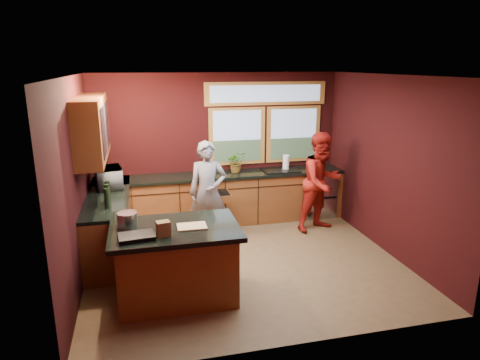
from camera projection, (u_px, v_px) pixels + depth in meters
name	position (u px, v px, depth m)	size (l,w,h in m)	color
floor	(245.00, 262.00, 6.36)	(4.50, 4.50, 0.00)	brown
room_shell	(199.00, 140.00, 6.05)	(4.52, 4.02, 2.71)	black
back_counter	(233.00, 197.00, 7.87)	(4.50, 0.64, 0.93)	brown
left_counter	(109.00, 223.00, 6.59)	(0.64, 2.30, 0.93)	brown
island	(176.00, 262.00, 5.28)	(1.55, 1.05, 0.95)	brown
person_grey	(208.00, 192.00, 6.95)	(0.61, 0.40, 1.67)	slate
person_red	(322.00, 182.00, 7.40)	(0.85, 0.66, 1.74)	maroon
microwave	(109.00, 178.00, 6.83)	(0.58, 0.39, 0.32)	#999999
potted_plant	(236.00, 162.00, 7.77)	(0.34, 0.29, 0.38)	#999999
paper_towel	(286.00, 163.00, 7.94)	(0.12, 0.12, 0.28)	white
cutting_board	(192.00, 226.00, 5.15)	(0.35, 0.25, 0.02)	tan
stock_pot	(128.00, 220.00, 5.15)	(0.24, 0.24, 0.18)	#B1B1B6
paper_bag	(163.00, 229.00, 4.87)	(0.15, 0.12, 0.18)	brown
black_tray	(137.00, 237.00, 4.82)	(0.40, 0.28, 0.05)	black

